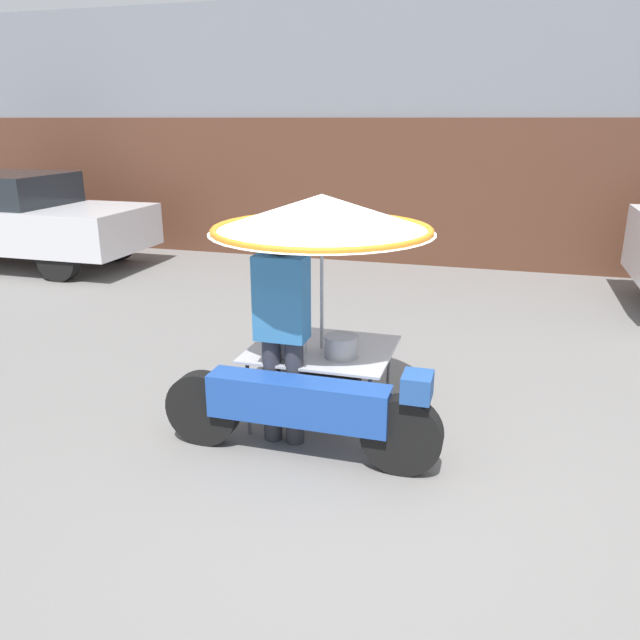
# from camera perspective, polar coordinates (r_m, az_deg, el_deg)

# --- Properties ---
(ground_plane) EXTENTS (36.00, 36.00, 0.00)m
(ground_plane) POSITION_cam_1_polar(r_m,az_deg,el_deg) (4.63, 1.97, -13.09)
(ground_plane) COLOR slate
(shopfront_building) EXTENTS (28.00, 2.06, 4.25)m
(shopfront_building) POSITION_cam_1_polar(r_m,az_deg,el_deg) (11.57, 11.98, 16.23)
(shopfront_building) COLOR gray
(shopfront_building) RESTS_ON ground
(vendor_motorcycle_cart) EXTENTS (2.09, 1.72, 1.85)m
(vendor_motorcycle_cart) POSITION_cam_1_polar(r_m,az_deg,el_deg) (4.70, -0.11, 5.81)
(vendor_motorcycle_cart) COLOR black
(vendor_motorcycle_cart) RESTS_ON ground
(vendor_person) EXTENTS (0.38, 0.23, 1.69)m
(vendor_person) POSITION_cam_1_polar(r_m,az_deg,el_deg) (4.58, -3.50, -0.33)
(vendor_person) COLOR #2D2D33
(vendor_person) RESTS_ON ground
(parked_car) EXTENTS (4.55, 1.79, 1.53)m
(parked_car) POSITION_cam_1_polar(r_m,az_deg,el_deg) (11.80, -26.41, 8.37)
(parked_car) COLOR black
(parked_car) RESTS_ON ground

